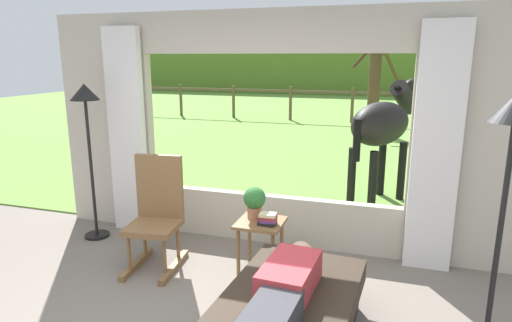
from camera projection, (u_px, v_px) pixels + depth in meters
back_wall_with_window at (269, 134)px, 4.78m from camera, size 5.20×0.12×2.55m
curtain_panel_left at (127, 133)px, 5.15m from camera, size 0.44×0.10×2.40m
curtain_panel_right at (436, 151)px, 4.16m from camera, size 0.44×0.10×2.40m
outdoor_pasture_lawn at (355, 118)px, 15.17m from camera, size 36.00×21.68×0.02m
distant_hill_ridge at (373, 73)px, 24.03m from camera, size 36.00×2.00×2.40m
reclining_person at (283, 291)px, 2.97m from camera, size 0.38×1.44×0.22m
rocking_chair at (157, 213)px, 4.38m from camera, size 0.54×0.73×1.12m
side_table at (261, 230)px, 4.26m from camera, size 0.44×0.44×0.52m
potted_plant at (255, 201)px, 4.27m from camera, size 0.22×0.22×0.32m
book_stack at (268, 219)px, 4.14m from camera, size 0.18×0.14×0.11m
floor_lamp_left at (86, 115)px, 4.86m from camera, size 0.32×0.32×1.78m
floor_lamp_right at (511, 152)px, 2.62m from camera, size 0.32×0.32×1.87m
horse at (384, 124)px, 6.10m from camera, size 1.13×1.76×1.73m
pasture_tree at (374, 82)px, 11.96m from camera, size 1.41×1.44×3.14m
pasture_fence_line at (353, 100)px, 13.83m from camera, size 16.10×0.10×1.10m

